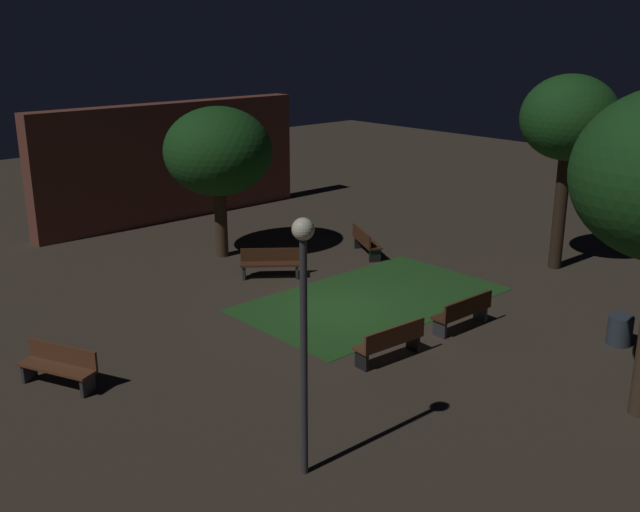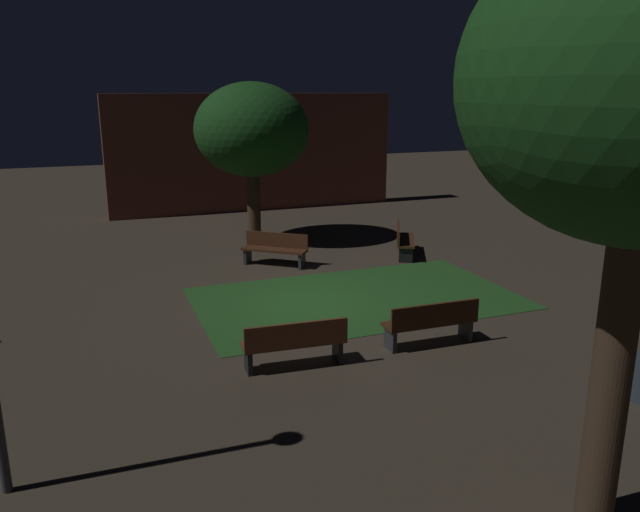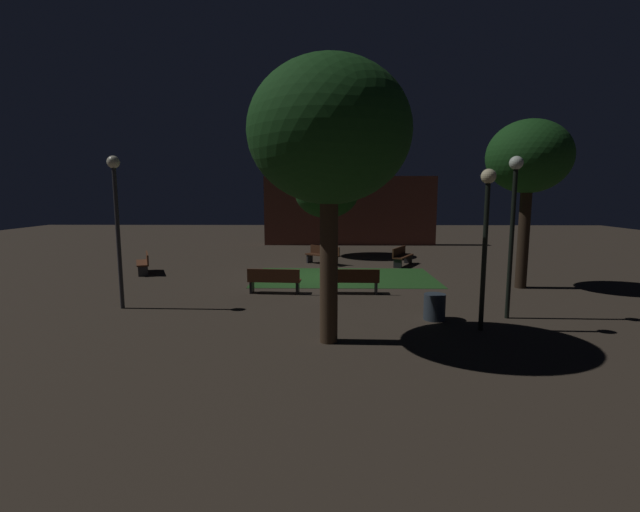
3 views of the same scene
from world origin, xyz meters
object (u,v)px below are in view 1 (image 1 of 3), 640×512
object	(u,v)px
bench_by_lamp	(391,341)
bench_lawn_edge	(464,312)
bench_corner	(59,365)
tree_tall_center	(569,120)
bench_near_trees	(270,262)
bench_front_left	(365,241)
trash_bin	(620,330)
lamp_post_near_wall	(304,305)
tree_left_canopy	(218,152)

from	to	relation	value
bench_by_lamp	bench_lawn_edge	bearing A→B (deg)	-0.00
bench_corner	tree_tall_center	xyz separation A→B (m)	(14.98, -2.76, 4.15)
bench_near_trees	tree_tall_center	distance (m)	9.91
bench_by_lamp	bench_lawn_edge	size ratio (longest dim) A/B	1.01
bench_front_left	bench_corner	world-z (taller)	same
bench_front_left	tree_tall_center	bearing A→B (deg)	-54.80
trash_bin	bench_front_left	bearing A→B (deg)	85.95
bench_by_lamp	tree_tall_center	size ratio (longest dim) A/B	0.31
bench_by_lamp	bench_corner	bearing A→B (deg)	147.53
bench_corner	tree_tall_center	bearing A→B (deg)	-10.44
bench_near_trees	bench_front_left	bearing A→B (deg)	-5.08
bench_front_left	trash_bin	world-z (taller)	bench_front_left
bench_near_trees	bench_corner	distance (m)	8.12
lamp_post_near_wall	trash_bin	xyz separation A→B (m)	(9.08, -1.07, -2.70)
tree_tall_center	bench_near_trees	bearing A→B (deg)	143.88
bench_lawn_edge	trash_bin	bearing A→B (deg)	-56.29
bench_front_left	tree_left_canopy	distance (m)	5.63
bench_near_trees	tree_tall_center	size ratio (longest dim) A/B	0.28
bench_corner	tree_tall_center	world-z (taller)	tree_tall_center
bench_lawn_edge	bench_near_trees	bearing A→B (deg)	99.45
bench_near_trees	trash_bin	distance (m)	9.98
bench_lawn_edge	trash_bin	size ratio (longest dim) A/B	2.54
lamp_post_near_wall	trash_bin	distance (m)	9.53
bench_lawn_edge	bench_corner	world-z (taller)	same
bench_front_left	tree_tall_center	world-z (taller)	tree_tall_center
trash_bin	tree_tall_center	bearing A→B (deg)	45.18
bench_near_trees	tree_tall_center	xyz separation A→B (m)	(7.27, -5.30, 4.15)
tree_left_canopy	bench_near_trees	bearing A→B (deg)	-93.66
bench_front_left	tree_left_canopy	size ratio (longest dim) A/B	0.37
bench_by_lamp	bench_front_left	bearing A→B (deg)	48.45
bench_corner	bench_lawn_edge	bearing A→B (deg)	-23.80
bench_front_left	bench_corner	xyz separation A→B (m)	(-11.47, -2.21, 0.00)
tree_tall_center	trash_bin	world-z (taller)	tree_tall_center
tree_tall_center	trash_bin	distance (m)	7.28
bench_lawn_edge	tree_left_canopy	xyz separation A→B (m)	(-0.89, 9.22, 2.99)
tree_tall_center	bench_corner	bearing A→B (deg)	169.56
bench_near_trees	tree_left_canopy	xyz separation A→B (m)	(0.18, 2.80, 2.99)
tree_left_canopy	trash_bin	distance (m)	13.01
bench_by_lamp	trash_bin	bearing A→B (deg)	-32.92
tree_left_canopy	lamp_post_near_wall	xyz separation A→B (m)	(-6.14, -11.22, -0.42)
bench_corner	tree_tall_center	distance (m)	15.78
tree_left_canopy	lamp_post_near_wall	distance (m)	12.79
bench_near_trees	tree_left_canopy	size ratio (longest dim) A/B	0.35
lamp_post_near_wall	tree_tall_center	bearing A→B (deg)	13.23
bench_near_trees	bench_by_lamp	bearing A→B (deg)	-104.22
bench_by_lamp	bench_corner	world-z (taller)	same
bench_corner	trash_bin	xyz separation A→B (m)	(10.82, -6.94, -0.12)
bench_lawn_edge	bench_near_trees	world-z (taller)	same
bench_by_lamp	bench_front_left	size ratio (longest dim) A/B	1.01
bench_front_left	tree_tall_center	size ratio (longest dim) A/B	0.30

